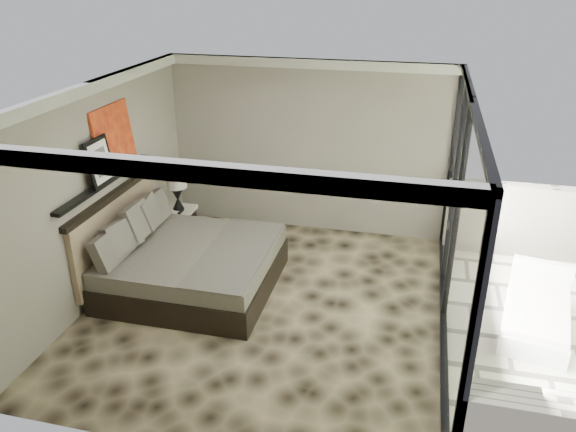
% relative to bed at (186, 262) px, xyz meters
% --- Properties ---
extents(floor, '(5.00, 5.00, 0.00)m').
position_rel_bed_xyz_m(floor, '(1.21, -0.23, -0.36)').
color(floor, black).
rests_on(floor, ground).
extents(ceiling, '(4.50, 5.00, 0.02)m').
position_rel_bed_xyz_m(ceiling, '(1.21, -0.23, 2.43)').
color(ceiling, silver).
rests_on(ceiling, back_wall).
extents(back_wall, '(4.50, 0.02, 2.80)m').
position_rel_bed_xyz_m(back_wall, '(1.21, 2.26, 1.04)').
color(back_wall, gray).
rests_on(back_wall, floor).
extents(left_wall, '(0.02, 5.00, 2.80)m').
position_rel_bed_xyz_m(left_wall, '(-1.03, -0.23, 1.04)').
color(left_wall, gray).
rests_on(left_wall, floor).
extents(glass_wall, '(0.08, 5.00, 2.80)m').
position_rel_bed_xyz_m(glass_wall, '(3.46, -0.23, 1.04)').
color(glass_wall, white).
rests_on(glass_wall, floor).
extents(terrace_slab, '(3.00, 5.00, 0.12)m').
position_rel_bed_xyz_m(terrace_slab, '(4.96, -0.23, -0.42)').
color(terrace_slab, beige).
rests_on(terrace_slab, ground).
extents(picture_ledge, '(0.12, 2.20, 0.05)m').
position_rel_bed_xyz_m(picture_ledge, '(-0.97, -0.13, 1.14)').
color(picture_ledge, black).
rests_on(picture_ledge, left_wall).
extents(bed, '(2.22, 2.15, 1.23)m').
position_rel_bed_xyz_m(bed, '(0.00, 0.00, 0.00)').
color(bed, black).
rests_on(bed, floor).
extents(nightstand, '(0.69, 0.69, 0.52)m').
position_rel_bed_xyz_m(nightstand, '(-0.72, 1.32, -0.10)').
color(nightstand, black).
rests_on(nightstand, floor).
extents(table_lamp, '(0.32, 0.32, 0.59)m').
position_rel_bed_xyz_m(table_lamp, '(-0.69, 1.35, 0.53)').
color(table_lamp, black).
rests_on(table_lamp, nightstand).
extents(abstract_canvas, '(0.13, 0.90, 0.90)m').
position_rel_bed_xyz_m(abstract_canvas, '(-0.99, 0.22, 1.62)').
color(abstract_canvas, '#C06010').
rests_on(abstract_canvas, picture_ledge).
extents(framed_print, '(0.11, 0.50, 0.60)m').
position_rel_bed_xyz_m(framed_print, '(-0.93, -0.27, 1.47)').
color(framed_print, black).
rests_on(framed_print, picture_ledge).
extents(lounger, '(1.01, 1.61, 0.58)m').
position_rel_bed_xyz_m(lounger, '(4.55, 0.11, -0.18)').
color(lounger, silver).
rests_on(lounger, terrace_slab).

